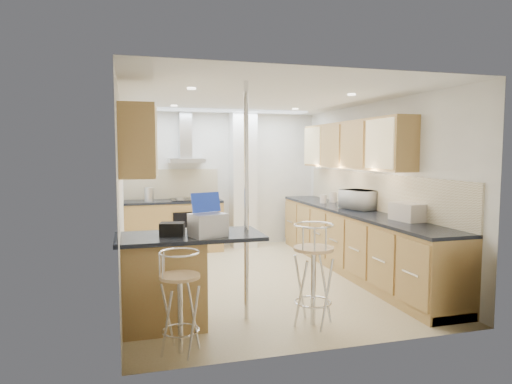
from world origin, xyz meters
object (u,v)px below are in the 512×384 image
object	(u,v)px
bar_stool_near	(180,302)
bar_stool_end	(313,274)
laptop	(208,225)
microwave	(360,200)
bread_bin	(410,212)

from	to	relation	value
bar_stool_near	bar_stool_end	size ratio (longest dim) A/B	0.87
laptop	bar_stool_near	world-z (taller)	laptop
bar_stool_end	bar_stool_near	bearing A→B (deg)	122.44
microwave	laptop	bearing A→B (deg)	103.53
bar_stool_near	laptop	bearing A→B (deg)	62.85
laptop	bread_bin	distance (m)	2.67
microwave	bar_stool_near	size ratio (longest dim) A/B	0.57
laptop	bar_stool_near	distance (m)	0.84
laptop	bar_stool_end	size ratio (longest dim) A/B	0.31
microwave	bar_stool_near	xyz separation A→B (m)	(-2.90, -2.14, -0.60)
microwave	bar_stool_end	bearing A→B (deg)	121.34
bar_stool_near	bar_stool_end	xyz separation A→B (m)	(1.39, 0.30, 0.07)
laptop	bar_stool_end	distance (m)	1.19
bar_stool_near	bar_stool_end	bearing A→B (deg)	19.61
bar_stool_end	bread_bin	xyz separation A→B (m)	(1.58, 0.68, 0.50)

